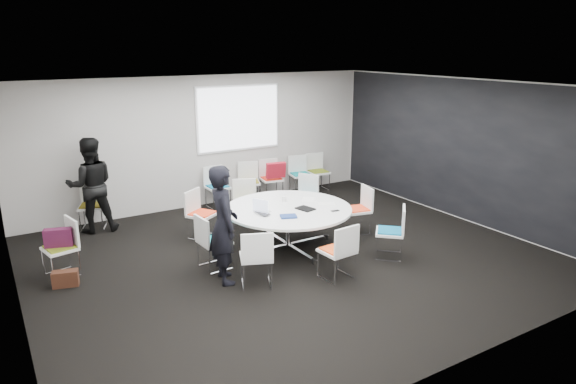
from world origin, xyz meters
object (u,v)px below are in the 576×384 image
chair_ring_a (357,218)px  chair_back_e (318,179)px  conference_table (288,219)px  chair_ring_b (304,205)px  chair_ring_g (337,262)px  chair_back_b (249,190)px  chair_ring_d (202,223)px  chair_spare_left (62,259)px  maroon_bag (58,238)px  chair_back_c (271,186)px  chair_back_a (218,195)px  chair_ring_e (214,252)px  chair_back_d (300,182)px  chair_ring_f (256,268)px  chair_person_back (93,215)px  laptop (265,213)px  brown_bag (65,279)px  cup (284,199)px  chair_ring_c (245,211)px  person_back (91,185)px  chair_ring_h (390,242)px  person_main (224,225)px

chair_ring_a → chair_back_e: bearing=-8.0°
conference_table → chair_ring_b: bearing=47.3°
chair_ring_g → chair_back_b: bearing=76.6°
chair_ring_b → chair_ring_d: same height
chair_spare_left → maroon_bag: 0.34m
chair_spare_left → chair_back_c: bearing=-79.8°
chair_back_b → chair_back_c: (0.57, 0.00, 0.00)m
chair_back_a → chair_ring_e: bearing=63.5°
chair_back_a → chair_back_d: same height
chair_ring_f → chair_back_d: (3.18, 3.78, 0.00)m
chair_back_e → chair_spare_left: 6.38m
chair_ring_a → chair_ring_b: same height
chair_spare_left → chair_back_d: bearing=-82.8°
chair_person_back → laptop: (2.20, -2.85, 0.47)m
chair_ring_b → brown_bag: chair_ring_b is taller
brown_bag → cup: bearing=-1.2°
chair_back_d → chair_back_b: bearing=10.9°
chair_ring_a → chair_ring_g: (-1.50, -1.41, 0.00)m
chair_ring_e → chair_ring_a: bearing=87.2°
chair_ring_d → chair_ring_c: bearing=158.7°
chair_spare_left → person_back: person_back is taller
chair_ring_d → person_back: (-1.61, 1.39, 0.62)m
chair_ring_c → chair_spare_left: 3.47m
chair_ring_a → maroon_bag: (-5.03, 0.86, 0.34)m
chair_ring_a → chair_back_c: size_ratio=1.00×
chair_ring_c → chair_ring_g: (0.09, -2.88, 0.00)m
chair_ring_g → chair_ring_c: bearing=87.7°
chair_back_e → maroon_bag: 6.40m
chair_ring_h → person_main: person_main is taller
chair_spare_left → cup: (3.65, -0.49, 0.50)m
chair_ring_g → laptop: size_ratio=2.53×
chair_back_d → chair_person_back: size_ratio=1.00×
chair_ring_g → person_main: bearing=146.5°
chair_person_back → chair_ring_c: bearing=173.9°
chair_ring_g → chair_spare_left: same height
chair_back_e → person_main: person_main is taller
conference_table → chair_ring_e: (-1.44, -0.12, -0.26)m
conference_table → chair_back_e: size_ratio=2.46×
conference_table → chair_spare_left: 3.63m
chair_back_d → laptop: 3.83m
chair_back_b → laptop: 3.12m
chair_ring_a → chair_back_b: 2.93m
chair_spare_left → brown_bag: 0.44m
chair_back_e → person_main: bearing=46.9°
chair_ring_d → person_main: person_main is taller
chair_ring_e → chair_back_d: bearing=125.3°
chair_ring_e → maroon_bag: chair_ring_e is taller
chair_back_c → chair_back_a: bearing=8.9°
chair_ring_h → chair_back_b: size_ratio=1.00×
chair_back_c → chair_person_back: size_ratio=1.00×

